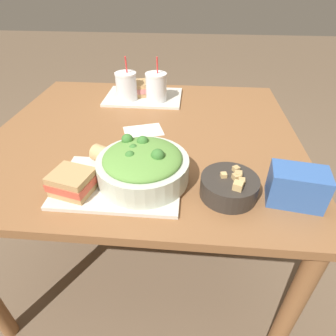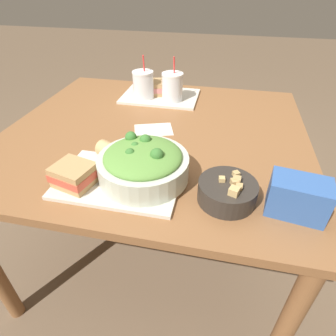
{
  "view_description": "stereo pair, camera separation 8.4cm",
  "coord_description": "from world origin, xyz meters",
  "px_view_note": "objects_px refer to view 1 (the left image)",
  "views": [
    {
      "loc": [
        0.18,
        -0.99,
        1.29
      ],
      "look_at": [
        0.12,
        -0.31,
        0.79
      ],
      "focal_mm": 30.0,
      "sensor_mm": 36.0,
      "label": 1
    },
    {
      "loc": [
        0.26,
        -0.98,
        1.29
      ],
      "look_at": [
        0.12,
        -0.31,
        0.79
      ],
      "focal_mm": 30.0,
      "sensor_mm": 36.0,
      "label": 2
    }
  ],
  "objects_px": {
    "salad_bowl": "(143,165)",
    "drink_cup_red": "(156,88)",
    "soup_bowl": "(229,186)",
    "baguette_near": "(109,157)",
    "sandwich_near": "(72,182)",
    "baguette_far": "(151,84)",
    "drink_cup_dark": "(127,87)",
    "sandwich_far": "(138,88)",
    "napkin_folded": "(143,131)",
    "chip_bag": "(297,187)"
  },
  "relations": [
    {
      "from": "soup_bowl",
      "to": "sandwich_far",
      "type": "relative_size",
      "value": 1.12
    },
    {
      "from": "drink_cup_dark",
      "to": "drink_cup_red",
      "type": "height_order",
      "value": "same"
    },
    {
      "from": "salad_bowl",
      "to": "drink_cup_dark",
      "type": "xyz_separation_m",
      "value": [
        -0.18,
        0.62,
        0.01
      ]
    },
    {
      "from": "baguette_near",
      "to": "drink_cup_dark",
      "type": "bearing_deg",
      "value": 31.95
    },
    {
      "from": "soup_bowl",
      "to": "napkin_folded",
      "type": "distance_m",
      "value": 0.47
    },
    {
      "from": "salad_bowl",
      "to": "chip_bag",
      "type": "distance_m",
      "value": 0.44
    },
    {
      "from": "drink_cup_dark",
      "to": "drink_cup_red",
      "type": "bearing_deg",
      "value": 0.0
    },
    {
      "from": "baguette_near",
      "to": "drink_cup_red",
      "type": "distance_m",
      "value": 0.56
    },
    {
      "from": "drink_cup_dark",
      "to": "drink_cup_red",
      "type": "relative_size",
      "value": 1.0
    },
    {
      "from": "sandwich_near",
      "to": "baguette_far",
      "type": "xyz_separation_m",
      "value": [
        0.11,
        0.83,
        -0.0
      ]
    },
    {
      "from": "sandwich_near",
      "to": "napkin_folded",
      "type": "distance_m",
      "value": 0.42
    },
    {
      "from": "baguette_near",
      "to": "napkin_folded",
      "type": "height_order",
      "value": "baguette_near"
    },
    {
      "from": "baguette_far",
      "to": "chip_bag",
      "type": "xyz_separation_m",
      "value": [
        0.52,
        -0.81,
        0.01
      ]
    },
    {
      "from": "drink_cup_dark",
      "to": "chip_bag",
      "type": "distance_m",
      "value": 0.91
    },
    {
      "from": "soup_bowl",
      "to": "drink_cup_red",
      "type": "relative_size",
      "value": 0.81
    },
    {
      "from": "salad_bowl",
      "to": "drink_cup_dark",
      "type": "height_order",
      "value": "drink_cup_dark"
    },
    {
      "from": "sandwich_near",
      "to": "salad_bowl",
      "type": "bearing_deg",
      "value": 35.38
    },
    {
      "from": "sandwich_near",
      "to": "drink_cup_dark",
      "type": "distance_m",
      "value": 0.69
    },
    {
      "from": "drink_cup_dark",
      "to": "baguette_far",
      "type": "bearing_deg",
      "value": 55.5
    },
    {
      "from": "chip_bag",
      "to": "sandwich_near",
      "type": "bearing_deg",
      "value": -168.79
    },
    {
      "from": "sandwich_near",
      "to": "sandwich_far",
      "type": "relative_size",
      "value": 0.93
    },
    {
      "from": "sandwich_near",
      "to": "drink_cup_dark",
      "type": "bearing_deg",
      "value": 103.19
    },
    {
      "from": "sandwich_far",
      "to": "drink_cup_dark",
      "type": "distance_m",
      "value": 0.08
    },
    {
      "from": "soup_bowl",
      "to": "drink_cup_red",
      "type": "distance_m",
      "value": 0.72
    },
    {
      "from": "soup_bowl",
      "to": "baguette_near",
      "type": "distance_m",
      "value": 0.39
    },
    {
      "from": "baguette_far",
      "to": "drink_cup_dark",
      "type": "relative_size",
      "value": 0.5
    },
    {
      "from": "baguette_far",
      "to": "drink_cup_red",
      "type": "xyz_separation_m",
      "value": [
        0.05,
        -0.14,
        0.03
      ]
    },
    {
      "from": "drink_cup_dark",
      "to": "salad_bowl",
      "type": "bearing_deg",
      "value": -73.87
    },
    {
      "from": "sandwich_near",
      "to": "sandwich_far",
      "type": "bearing_deg",
      "value": 100.03
    },
    {
      "from": "salad_bowl",
      "to": "baguette_far",
      "type": "bearing_deg",
      "value": 96.08
    },
    {
      "from": "soup_bowl",
      "to": "drink_cup_red",
      "type": "height_order",
      "value": "drink_cup_red"
    },
    {
      "from": "chip_bag",
      "to": "sandwich_far",
      "type": "bearing_deg",
      "value": 136.96
    },
    {
      "from": "sandwich_near",
      "to": "baguette_far",
      "type": "bearing_deg",
      "value": 96.72
    },
    {
      "from": "sandwich_far",
      "to": "drink_cup_red",
      "type": "bearing_deg",
      "value": -48.46
    },
    {
      "from": "soup_bowl",
      "to": "sandwich_far",
      "type": "distance_m",
      "value": 0.82
    },
    {
      "from": "soup_bowl",
      "to": "chip_bag",
      "type": "bearing_deg",
      "value": -3.11
    },
    {
      "from": "sandwich_far",
      "to": "baguette_far",
      "type": "relative_size",
      "value": 1.44
    },
    {
      "from": "soup_bowl",
      "to": "chip_bag",
      "type": "relative_size",
      "value": 1.02
    },
    {
      "from": "soup_bowl",
      "to": "sandwich_far",
      "type": "xyz_separation_m",
      "value": [
        -0.39,
        0.72,
        0.01
      ]
    },
    {
      "from": "baguette_near",
      "to": "drink_cup_dark",
      "type": "xyz_separation_m",
      "value": [
        -0.05,
        0.55,
        0.03
      ]
    },
    {
      "from": "sandwich_far",
      "to": "napkin_folded",
      "type": "height_order",
      "value": "sandwich_far"
    },
    {
      "from": "soup_bowl",
      "to": "baguette_near",
      "type": "relative_size",
      "value": 1.3
    },
    {
      "from": "salad_bowl",
      "to": "drink_cup_red",
      "type": "bearing_deg",
      "value": 93.28
    },
    {
      "from": "baguette_near",
      "to": "sandwich_far",
      "type": "distance_m",
      "value": 0.61
    },
    {
      "from": "sandwich_near",
      "to": "baguette_far",
      "type": "relative_size",
      "value": 1.34
    },
    {
      "from": "baguette_near",
      "to": "napkin_folded",
      "type": "xyz_separation_m",
      "value": [
        0.07,
        0.25,
        -0.04
      ]
    },
    {
      "from": "soup_bowl",
      "to": "drink_cup_dark",
      "type": "distance_m",
      "value": 0.79
    },
    {
      "from": "salad_bowl",
      "to": "baguette_far",
      "type": "height_order",
      "value": "salad_bowl"
    },
    {
      "from": "salad_bowl",
      "to": "sandwich_near",
      "type": "relative_size",
      "value": 2.01
    },
    {
      "from": "soup_bowl",
      "to": "baguette_near",
      "type": "bearing_deg",
      "value": 164.12
    }
  ]
}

